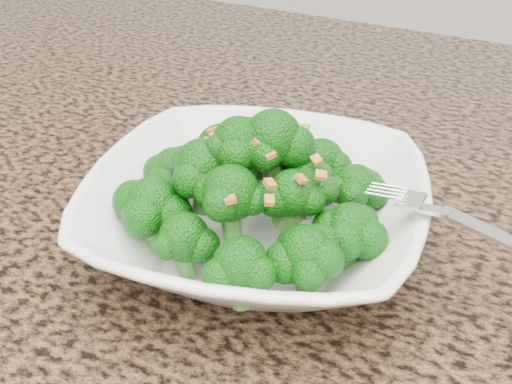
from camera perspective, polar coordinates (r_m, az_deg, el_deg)
The scene contains 5 objects.
granite_counter at distance 0.54m, azimuth 4.06°, elevation -3.73°, with size 1.64×1.04×0.03m, color brown.
bowl at distance 0.48m, azimuth 0.00°, elevation -1.93°, with size 0.25×0.25×0.06m, color white.
broccoli_pile at distance 0.45m, azimuth 0.00°, elevation 5.22°, with size 0.22×0.22×0.07m, color #0C590A, non-canonical shape.
garlic_topping at distance 0.43m, azimuth 0.00°, elevation 9.91°, with size 0.13×0.13×0.01m, color #C0742E, non-canonical shape.
fork at distance 0.44m, azimuth 16.04°, elevation -1.76°, with size 0.17×0.03×0.01m, color silver, non-canonical shape.
Camera 1 is at (0.16, -0.10, 1.20)m, focal length 45.00 mm.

